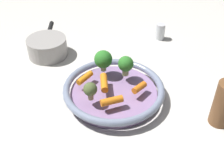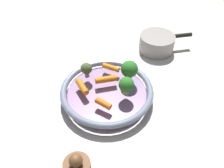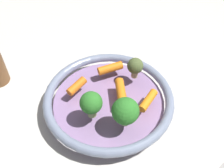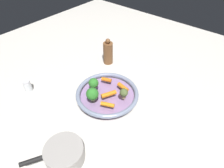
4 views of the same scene
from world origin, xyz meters
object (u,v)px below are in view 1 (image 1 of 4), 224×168
broccoli_floret_large (90,90)px  baby_carrot_back (104,83)px  serving_bowl (114,91)px  pepper_mill (224,103)px  broccoli_floret_small (103,60)px  broccoli_floret_edge (126,64)px  baby_carrot_center (112,101)px  baby_carrot_right (139,88)px  saucepan (47,47)px  salt_shaker (160,32)px  baby_carrot_left (85,78)px

broccoli_floret_large → baby_carrot_back: bearing=-61.8°
serving_bowl → broccoli_floret_large: broccoli_floret_large is taller
baby_carrot_back → pepper_mill: size_ratio=0.44×
baby_carrot_back → broccoli_floret_small: size_ratio=1.03×
broccoli_floret_edge → serving_bowl: bearing=115.8°
baby_carrot_center → broccoli_floret_edge: broccoli_floret_edge is taller
baby_carrot_center → baby_carrot_back: same height
baby_carrot_right → saucepan: 0.40m
baby_carrot_back → salt_shaker: bearing=-61.6°
serving_bowl → baby_carrot_back: (0.02, 0.02, 0.03)m
broccoli_floret_small → pepper_mill: size_ratio=0.43×
baby_carrot_center → salt_shaker: baby_carrot_center is taller
serving_bowl → broccoli_floret_edge: 0.09m
broccoli_floret_small → broccoli_floret_large: (-0.10, 0.09, -0.01)m
saucepan → baby_carrot_right: bearing=-160.9°
serving_bowl → pepper_mill: bearing=-140.0°
broccoli_floret_edge → pepper_mill: (-0.25, -0.13, -0.02)m
broccoli_floret_small → broccoli_floret_edge: broccoli_floret_small is taller
serving_bowl → broccoli_floret_small: bearing=-8.8°
serving_bowl → baby_carrot_right: size_ratio=6.03×
baby_carrot_right → pepper_mill: pepper_mill is taller
baby_carrot_center → baby_carrot_back: bearing=-15.1°
broccoli_floret_small → salt_shaker: 0.35m
serving_bowl → saucepan: size_ratio=1.49×
baby_carrot_back → saucepan: (0.30, 0.06, -0.02)m
baby_carrot_center → salt_shaker: bearing=-54.5°
broccoli_floret_edge → baby_carrot_left: bearing=72.2°
baby_carrot_center → baby_carrot_right: 0.09m
baby_carrot_back → saucepan: bearing=10.5°
pepper_mill → baby_carrot_left: bearing=40.4°
baby_carrot_left → broccoli_floret_large: broccoli_floret_large is taller
baby_carrot_back → broccoli_floret_edge: size_ratio=1.11×
broccoli_floret_edge → broccoli_floret_large: broccoli_floret_edge is taller
baby_carrot_back → baby_carrot_right: 0.10m
baby_carrot_right → pepper_mill: bearing=-141.2°
baby_carrot_center → baby_carrot_right: bearing=-84.8°
broccoli_floret_large → pepper_mill: size_ratio=0.34×
baby_carrot_back → saucepan: same height
baby_carrot_left → baby_carrot_center: 0.13m
broccoli_floret_small → broccoli_floret_large: size_ratio=1.28×
serving_bowl → baby_carrot_center: (-0.06, 0.04, 0.03)m
salt_shaker → broccoli_floret_edge: bearing=123.1°
serving_bowl → broccoli_floret_small: (0.08, -0.01, 0.06)m
baby_carrot_left → saucepan: bearing=4.6°
baby_carrot_back → serving_bowl: bearing=-124.0°
serving_bowl → broccoli_floret_small: broccoli_floret_small is taller
baby_carrot_left → baby_carrot_center: (-0.13, -0.02, 0.00)m
baby_carrot_center → broccoli_floret_large: 0.06m
broccoli_floret_edge → saucepan: size_ratio=0.31×
baby_carrot_left → saucepan: saucepan is taller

